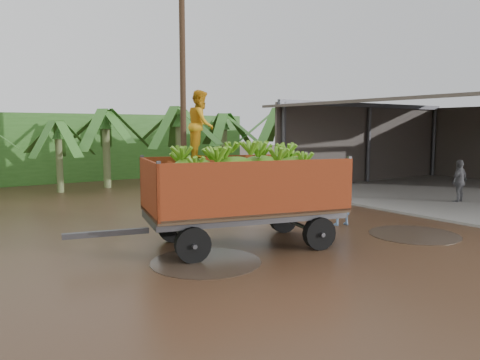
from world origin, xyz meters
The scene contains 8 objects.
ground centered at (0.00, 0.00, 0.00)m, with size 100.00×100.00×0.00m, color black.
packing_shed centered at (11.77, 1.77, 2.50)m, with size 12.78×10.80×4.76m.
hedge_north centered at (-2.00, 16.00, 1.80)m, with size 22.00×3.00×3.60m, color #2D661E.
banana_trailer centered at (-1.77, -1.22, 1.41)m, with size 6.56×3.32×3.74m.
man_blue centered at (2.01, -0.90, 0.89)m, with size 0.65×0.43×1.78m, color #688DBF.
man_grey centered at (8.63, -0.67, 0.84)m, with size 0.98×0.41×1.67m, color slate.
utility_pole centered at (0.87, 6.81, 4.44)m, with size 1.20×0.24×8.77m.
banana_plants centered at (-4.38, 6.94, 1.88)m, with size 24.39×20.77×4.30m.
Camera 1 is at (-8.19, -10.39, 2.88)m, focal length 35.00 mm.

